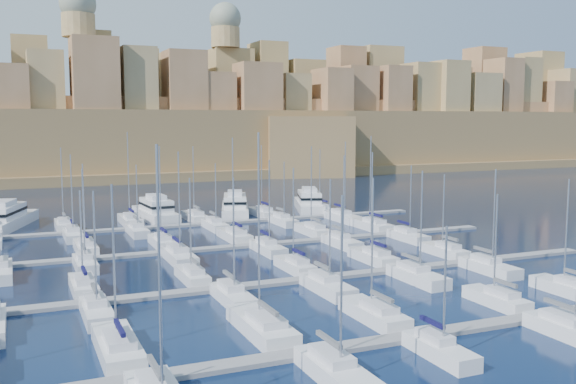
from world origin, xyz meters
name	(u,v)px	position (x,y,z in m)	size (l,w,h in m)	color
ground	(273,260)	(0.00, 0.00, 0.00)	(600.00, 600.00, 0.00)	black
pontoon_near	(417,336)	(0.00, -34.00, 0.20)	(84.00, 2.00, 0.40)	slate
pontoon_mid_near	(310,279)	(0.00, -12.00, 0.20)	(84.00, 2.00, 0.40)	slate
pontoon_mid_far	(248,246)	(0.00, 10.00, 0.20)	(84.00, 2.00, 0.40)	slate
pontoon_far	(208,224)	(0.00, 32.00, 0.20)	(84.00, 2.00, 0.40)	slate
sailboat_1	(118,347)	(-24.88, -28.02, 0.76)	(3.06, 10.20, 14.33)	silver
sailboat_2	(262,326)	(-12.21, -27.76, 0.79)	(3.22, 10.74, 18.34)	silver
sailboat_3	(374,314)	(-1.02, -28.45, 0.75)	(2.80, 9.34, 13.97)	silver
sailboat_4	(497,299)	(13.23, -29.07, 0.72)	(2.42, 8.07, 11.87)	silver
sailboat_5	(568,288)	(23.28, -28.77, 0.73)	(2.60, 8.68, 13.02)	silver
sailboat_8	(337,372)	(-10.88, -39.62, 0.75)	(2.84, 9.48, 14.17)	silver
sailboat_9	(439,350)	(-1.11, -38.73, 0.71)	(2.30, 7.67, 11.18)	silver
sailboat_10	(570,330)	(12.31, -39.36, 0.73)	(2.69, 8.95, 12.87)	silver
sailboat_13	(84,286)	(-25.44, -6.73, 0.72)	(2.63, 8.76, 11.66)	silver
sailboat_14	(192,276)	(-13.12, -7.00, 0.72)	(2.46, 8.20, 12.62)	silver
sailboat_15	(295,266)	(0.19, -6.96, 0.73)	(2.49, 8.29, 13.41)	silver
sailboat_16	(373,257)	(11.90, -6.50, 0.75)	(2.77, 9.24, 15.10)	silver
sailboat_17	(445,251)	(23.31, -6.87, 0.72)	(2.54, 8.48, 11.78)	silver
sailboat_19	(97,311)	(-25.27, -17.17, 0.73)	(2.57, 8.55, 12.80)	silver
sailboat_20	(233,296)	(-11.47, -17.21, 0.74)	(2.59, 8.64, 13.58)	silver
sailboat_21	(327,286)	(-0.55, -17.51, 0.74)	(2.78, 9.25, 13.02)	silver
sailboat_22	(417,276)	(11.27, -17.62, 0.74)	(2.84, 9.48, 13.57)	silver
sailboat_23	(489,267)	(22.21, -17.37, 0.74)	(2.69, 8.97, 13.40)	silver
sailboat_25	(86,247)	(-22.96, 15.54, 0.74)	(2.80, 9.32, 13.10)	silver
sailboat_26	(162,242)	(-11.91, 15.33, 0.76)	(2.66, 8.88, 15.47)	silver
sailboat_27	(235,236)	(-0.23, 15.83, 0.77)	(2.97, 9.89, 16.58)	silver
sailboat_28	(313,230)	(13.35, 15.55, 0.75)	(2.80, 9.32, 15.00)	silver
sailboat_29	(372,225)	(24.95, 15.97, 0.77)	(3.06, 10.19, 16.60)	silver
sailboat_31	(85,263)	(-24.14, 4.87, 0.73)	(2.55, 8.49, 13.28)	silver
sailboat_32	(179,256)	(-12.01, 4.16, 0.76)	(2.98, 9.92, 15.22)	silver
sailboat_33	(268,248)	(1.12, 4.72, 0.74)	(2.63, 8.77, 13.77)	silver
sailboat_34	(341,242)	(13.03, 4.68, 0.74)	(2.66, 8.86, 14.12)	silver
sailboat_35	(408,236)	(24.95, 4.76, 0.73)	(2.61, 8.69, 12.31)	silver
sailboat_37	(64,225)	(-24.42, 37.44, 0.75)	(2.73, 9.12, 14.57)	silver
sailboat_38	(130,220)	(-12.87, 38.06, 0.78)	(3.11, 10.38, 17.17)	silver
sailboat_39	(195,217)	(-0.85, 37.73, 0.75)	(2.91, 9.69, 14.37)	silver
sailboat_40	(263,213)	(12.93, 37.67, 0.75)	(2.87, 9.58, 14.37)	silver
sailboat_41	(321,210)	(25.41, 37.03, 0.73)	(2.48, 8.28, 13.34)	silver
sailboat_43	(73,235)	(-23.78, 26.68, 0.74)	(2.66, 8.86, 13.96)	silver
sailboat_44	(137,231)	(-13.61, 26.76, 0.72)	(2.61, 8.71, 12.05)	silver
sailboat_45	(215,225)	(-0.16, 26.74, 0.72)	(2.62, 8.74, 11.94)	silver
sailboat_46	(283,221)	(12.71, 26.80, 0.72)	(2.58, 8.61, 11.85)	silver
sailboat_47	(343,217)	(24.68, 26.00, 0.76)	(3.07, 10.25, 15.30)	silver
motor_yacht_a	(4,218)	(-34.07, 43.10, 1.73)	(11.95, 20.81, 5.25)	silver
motor_yacht_b	(156,211)	(-7.47, 41.46, 1.73)	(6.13, 16.88, 5.25)	silver
motor_yacht_c	(235,206)	(8.48, 41.65, 1.73)	(10.12, 17.68, 5.25)	silver
motor_yacht_d	(309,202)	(24.83, 41.45, 1.73)	(10.13, 17.23, 5.25)	silver
fortified_city	(110,131)	(-0.19, 155.26, 14.74)	(460.00, 108.95, 59.52)	brown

